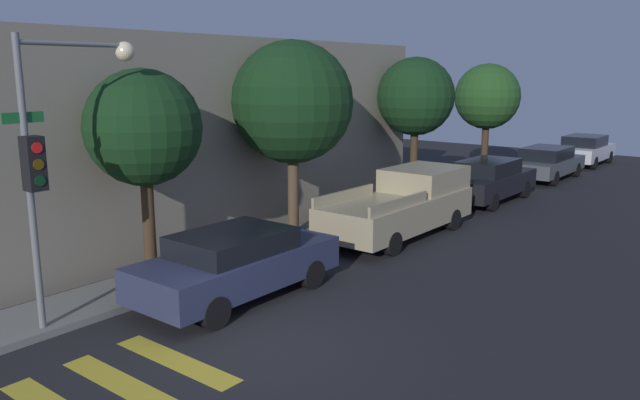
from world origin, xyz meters
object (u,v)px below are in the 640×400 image
object	(u,v)px
tree_behind_truck	(487,97)
pickup_truck	(404,204)
sedan_middle	(489,180)
tree_near_corner	(143,129)
sedan_far_end	(547,162)
traffic_light_pole	(56,138)
sedan_tail_of_row	(585,150)
sedan_near_corner	(236,263)
tree_far_end	(416,97)
tree_midblock	(292,103)

from	to	relation	value
tree_behind_truck	pickup_truck	bearing A→B (deg)	-168.32
pickup_truck	sedan_middle	bearing A→B (deg)	-0.00
tree_near_corner	tree_behind_truck	distance (m)	17.08
pickup_truck	sedan_far_end	world-z (taller)	pickup_truck
traffic_light_pole	pickup_truck	world-z (taller)	traffic_light_pole
sedan_middle	sedan_tail_of_row	distance (m)	11.41
sedan_near_corner	tree_far_end	bearing A→B (deg)	11.08
pickup_truck	tree_midblock	distance (m)	4.23
sedan_middle	tree_behind_truck	world-z (taller)	tree_behind_truck
pickup_truck	sedan_far_end	xyz separation A→B (m)	(11.76, 0.00, -0.15)
pickup_truck	sedan_far_end	distance (m)	11.76
sedan_middle	sedan_far_end	world-z (taller)	sedan_middle
sedan_far_end	tree_near_corner	distance (m)	19.11
tree_behind_truck	tree_midblock	bearing A→B (deg)	180.00
sedan_tail_of_row	tree_far_end	bearing A→B (deg)	171.02
sedan_near_corner	pickup_truck	world-z (taller)	pickup_truck
traffic_light_pole	sedan_tail_of_row	world-z (taller)	traffic_light_pole
traffic_light_pole	tree_behind_truck	distance (m)	19.44
tree_near_corner	tree_midblock	xyz separation A→B (m)	(4.70, 0.00, 0.36)
tree_near_corner	sedan_tail_of_row	bearing A→B (deg)	-4.88
sedan_middle	tree_behind_truck	distance (m)	5.43
pickup_truck	sedan_middle	xyz separation A→B (m)	(5.80, -0.00, -0.11)
sedan_near_corner	tree_midblock	world-z (taller)	tree_midblock
sedan_middle	tree_far_end	distance (m)	3.95
tree_behind_truck	tree_far_end	bearing A→B (deg)	180.00
pickup_truck	sedan_middle	distance (m)	5.80
sedan_near_corner	tree_far_end	world-z (taller)	tree_far_end
sedan_middle	sedan_tail_of_row	world-z (taller)	sedan_middle
traffic_light_pole	sedan_tail_of_row	xyz separation A→B (m)	(26.61, -1.27, -2.65)
sedan_far_end	tree_midblock	distance (m)	14.57
traffic_light_pole	tree_near_corner	bearing A→B (deg)	18.87
tree_far_end	pickup_truck	bearing A→B (deg)	-153.11
sedan_far_end	sedan_middle	bearing A→B (deg)	-180.00
sedan_far_end	tree_near_corner	size ratio (longest dim) A/B	1.01
sedan_near_corner	sedan_tail_of_row	world-z (taller)	sedan_tail_of_row
sedan_tail_of_row	tree_far_end	world-z (taller)	tree_far_end
sedan_far_end	sedan_tail_of_row	xyz separation A→B (m)	(5.45, -0.00, 0.03)
sedan_far_end	tree_midblock	bearing A→B (deg)	171.64
tree_near_corner	tree_far_end	distance (m)	11.14
pickup_truck	tree_behind_truck	bearing A→B (deg)	11.68
sedan_middle	sedan_far_end	size ratio (longest dim) A/B	1.00
sedan_far_end	pickup_truck	bearing A→B (deg)	180.00
sedan_far_end	tree_far_end	bearing A→B (deg)	164.88
tree_midblock	tree_far_end	xyz separation A→B (m)	(6.44, 0.00, -0.05)
sedan_middle	tree_near_corner	world-z (taller)	tree_near_corner
sedan_middle	tree_midblock	size ratio (longest dim) A/B	0.86
tree_far_end	tree_behind_truck	bearing A→B (deg)	0.00
tree_midblock	pickup_truck	bearing A→B (deg)	-41.44
tree_far_end	sedan_middle	bearing A→B (deg)	-50.45
tree_far_end	tree_behind_truck	world-z (taller)	tree_far_end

